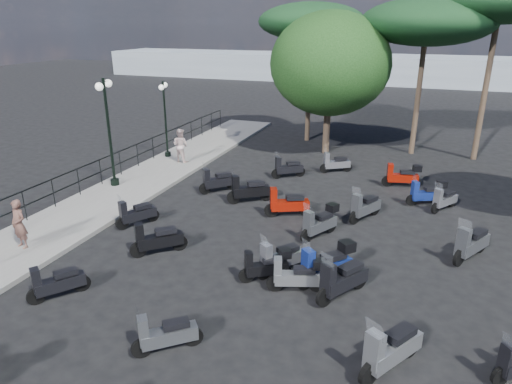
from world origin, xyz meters
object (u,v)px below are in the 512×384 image
(scooter_17, at_px, (390,350))
(broadleaf_tree, at_px, (330,64))
(scooter_1, at_px, (57,283))
(scooter_13, at_px, (326,265))
(scooter_6, at_px, (165,335))
(scooter_18, at_px, (297,276))
(scooter_9, at_px, (218,181))
(lamp_post_1, at_px, (108,126))
(pine_0, at_px, (427,22))
(scooter_26, at_px, (444,200))
(scooter_3, at_px, (136,214))
(pine_1, at_px, (500,3))
(scooter_4, at_px, (249,190))
(scooter_21, at_px, (402,176))
(scooter_27, at_px, (427,194))
(pedestrian_far, at_px, (180,145))
(scooter_7, at_px, (266,266))
(scooter_14, at_px, (365,207))
(woman, at_px, (19,224))
(scooter_8, at_px, (287,204))
(scooter_10, at_px, (288,168))
(scooter_12, at_px, (280,259))
(scooter_25, at_px, (471,244))
(scooter_20, at_px, (320,223))
(scooter_19, at_px, (342,280))
(pine_2, at_px, (312,22))
(scooter_15, at_px, (335,163))
(scooter_2, at_px, (157,240))

(scooter_17, relative_size, broadleaf_tree, 0.23)
(scooter_1, relative_size, scooter_13, 0.90)
(scooter_6, bearing_deg, scooter_18, -71.96)
(scooter_6, xyz_separation_m, scooter_9, (-3.09, 9.35, 0.04))
(lamp_post_1, xyz_separation_m, pine_0, (11.65, 10.18, 3.96))
(pine_0, bearing_deg, scooter_26, -79.37)
(scooter_3, xyz_separation_m, pine_1, (11.66, 13.06, 7.06))
(scooter_4, bearing_deg, pine_1, -77.02)
(pine_0, bearing_deg, scooter_21, -91.57)
(pine_1, bearing_deg, scooter_9, -139.05)
(scooter_26, height_order, scooter_27, scooter_27)
(scooter_13, relative_size, scooter_26, 1.13)
(pedestrian_far, bearing_deg, scooter_18, 139.59)
(scooter_3, height_order, scooter_7, scooter_3)
(pine_1, bearing_deg, scooter_26, -101.43)
(scooter_7, relative_size, broadleaf_tree, 0.18)
(scooter_3, relative_size, scooter_7, 1.05)
(scooter_14, bearing_deg, woman, 60.63)
(scooter_8, bearing_deg, pedestrian_far, 32.22)
(scooter_10, relative_size, scooter_21, 0.84)
(scooter_21, height_order, scooter_27, scooter_21)
(scooter_12, bearing_deg, scooter_18, 170.14)
(scooter_4, distance_m, scooter_14, 4.49)
(scooter_6, relative_size, scooter_18, 0.83)
(pine_0, bearing_deg, scooter_25, -79.59)
(scooter_3, xyz_separation_m, scooter_10, (3.45, 6.84, 0.00))
(scooter_18, xyz_separation_m, scooter_20, (-0.17, 3.41, 0.04))
(scooter_19, relative_size, scooter_21, 1.01)
(pedestrian_far, xyz_separation_m, scooter_27, (11.54, -1.46, -0.51))
(scooter_9, bearing_deg, scooter_21, -112.74)
(scooter_3, xyz_separation_m, scooter_27, (9.44, 5.51, 0.03))
(scooter_12, distance_m, broadleaf_tree, 13.72)
(scooter_12, bearing_deg, scooter_4, -23.08)
(scooter_17, distance_m, pine_0, 18.46)
(scooter_18, relative_size, scooter_19, 0.92)
(scooter_1, bearing_deg, scooter_9, -57.36)
(lamp_post_1, xyz_separation_m, pine_2, (5.62, 11.05, 3.97))
(scooter_17, bearing_deg, pine_0, -56.70)
(scooter_15, distance_m, scooter_17, 13.13)
(scooter_2, height_order, broadleaf_tree, broadleaf_tree)
(scooter_18, bearing_deg, scooter_3, 52.93)
(scooter_15, bearing_deg, lamp_post_1, 91.34)
(scooter_10, relative_size, scooter_26, 1.04)
(scooter_1, height_order, scooter_25, scooter_25)
(scooter_15, bearing_deg, scooter_26, -155.45)
(scooter_1, relative_size, scooter_19, 0.80)
(scooter_10, bearing_deg, scooter_15, -87.48)
(pedestrian_far, bearing_deg, scooter_7, 136.98)
(scooter_8, height_order, scooter_14, scooter_8)
(scooter_10, height_order, pine_0, pine_0)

